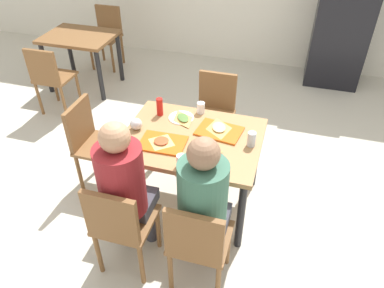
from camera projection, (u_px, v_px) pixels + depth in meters
The scene contains 25 objects.
ground_plane at pixel (192, 201), 3.44m from camera, with size 10.00×10.00×0.02m, color beige.
main_table at pixel (192, 146), 3.05m from camera, with size 1.12×0.88×0.73m.
chair_near_left at pixel (120, 223), 2.56m from camera, with size 0.40×0.40×0.86m.
chair_near_right at pixel (198, 241), 2.44m from camera, with size 0.40×0.40×0.86m.
chair_far_side at pixel (215, 109), 3.76m from camera, with size 0.40×0.40×0.86m.
chair_left_end at pixel (92, 139), 3.34m from camera, with size 0.40×0.40×0.86m.
person_in_red at pixel (125, 184), 2.52m from camera, with size 0.32×0.42×1.27m.
person_in_brown_jacket at pixel (204, 200), 2.40m from camera, with size 0.32×0.42×1.27m.
tray_red_near at pixel (163, 143), 2.92m from camera, with size 0.36×0.26×0.02m, color #D85914.
tray_red_far at pixel (219, 131), 3.05m from camera, with size 0.36×0.26×0.02m, color #D85914.
paper_plate_center at pixel (181, 118), 3.21m from camera, with size 0.22×0.22×0.01m, color white.
paper_plate_near_edge at pixel (204, 158), 2.77m from camera, with size 0.22×0.22×0.01m, color white.
pizza_slice_a at pixel (161, 141), 2.91m from camera, with size 0.18×0.18×0.02m.
pizza_slice_b at pixel (219, 128), 3.06m from camera, with size 0.22×0.26×0.02m.
pizza_slice_c at pixel (183, 118), 3.18m from camera, with size 0.23×0.25×0.02m.
pizza_slice_d at pixel (204, 156), 2.78m from camera, with size 0.28×0.27×0.02m.
plastic_cup_a at pixel (201, 108), 3.26m from camera, with size 0.07×0.07×0.10m, color white.
plastic_cup_b at pixel (181, 161), 2.67m from camera, with size 0.07×0.07×0.10m, color white.
soda_can at pixel (252, 139), 2.87m from camera, with size 0.07×0.07×0.12m, color #B7BCC6.
condiment_bottle at pixel (160, 107), 3.21m from camera, with size 0.06×0.06×0.16m, color red.
foil_bundle at pixel (136, 124), 3.05m from camera, with size 0.10×0.10×0.10m, color silver.
drink_fridge at pixel (345, 13), 4.76m from camera, with size 0.70×0.60×1.90m, color black.
background_table at pixel (81, 44), 4.83m from camera, with size 0.90×0.70×0.73m.
background_chair_near at pixel (50, 76), 4.33m from camera, with size 0.40×0.40×0.86m.
background_chair_far at pixel (107, 32), 5.45m from camera, with size 0.40×0.40×0.86m.
Camera 1 is at (0.68, -2.32, 2.50)m, focal length 34.64 mm.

